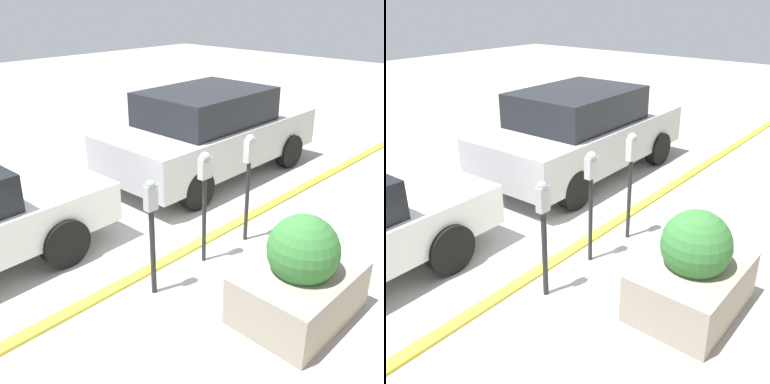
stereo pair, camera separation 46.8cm
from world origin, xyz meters
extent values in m
plane|color=#ADAAA3|center=(0.00, 0.00, 0.00)|extent=(40.00, 40.00, 0.00)
cube|color=gold|center=(0.00, 0.08, 0.02)|extent=(19.00, 0.16, 0.04)
cylinder|color=#232326|center=(-0.87, -0.30, 0.55)|extent=(0.06, 0.06, 1.10)
cube|color=#B7B7BC|center=(-0.87, -0.30, 1.25)|extent=(0.14, 0.09, 0.30)
sphere|color=gray|center=(-0.87, -0.30, 1.40)|extent=(0.12, 0.12, 0.12)
cylinder|color=#232326|center=(0.06, -0.25, 0.60)|extent=(0.05, 0.05, 1.19)
cube|color=#B7B7BC|center=(0.06, -0.25, 1.33)|extent=(0.17, 0.09, 0.27)
sphere|color=gray|center=(0.06, -0.25, 1.46)|extent=(0.14, 0.14, 0.14)
cylinder|color=#232326|center=(0.89, -0.30, 0.60)|extent=(0.06, 0.06, 1.21)
cube|color=#B7B7BC|center=(0.89, -0.30, 1.36)|extent=(0.16, 0.09, 0.32)
sphere|color=gray|center=(0.89, -0.30, 1.52)|extent=(0.14, 0.14, 0.14)
cube|color=#A39989|center=(-0.04, -1.75, 0.29)|extent=(1.39, 0.99, 0.58)
sphere|color=#387A38|center=(-0.04, -1.75, 0.83)|extent=(0.77, 0.77, 0.77)
cylinder|color=black|center=(-1.27, 0.98, 0.33)|extent=(0.66, 0.21, 0.66)
cylinder|color=black|center=(-1.27, 2.63, 0.33)|extent=(0.66, 0.21, 0.66)
cube|color=#B7B7BC|center=(2.52, 1.82, 0.70)|extent=(4.49, 2.03, 0.73)
cube|color=black|center=(2.35, 1.82, 1.38)|extent=(2.35, 1.76, 0.61)
cylinder|color=black|center=(3.90, 0.93, 0.34)|extent=(0.67, 0.23, 0.67)
cylinder|color=black|center=(3.90, 2.72, 0.34)|extent=(0.67, 0.23, 0.67)
cylinder|color=black|center=(1.15, 0.93, 0.34)|extent=(0.67, 0.23, 0.67)
cylinder|color=black|center=(1.15, 2.72, 0.34)|extent=(0.67, 0.23, 0.67)
camera|label=1|loc=(-3.76, -3.73, 3.29)|focal=42.00mm
camera|label=2|loc=(-4.07, -3.38, 3.29)|focal=42.00mm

